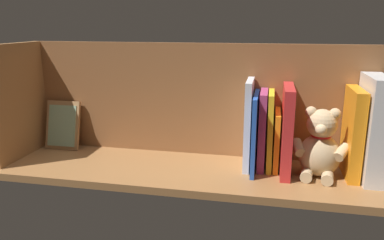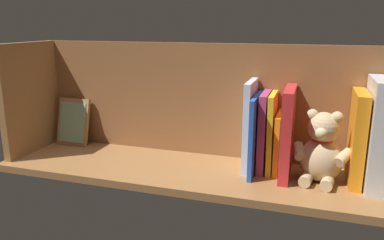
% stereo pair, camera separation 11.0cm
% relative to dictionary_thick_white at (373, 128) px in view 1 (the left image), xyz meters
% --- Properties ---
extents(ground_plane, '(1.17, 0.32, 0.02)m').
position_rel_dictionary_thick_white_xyz_m(ground_plane, '(0.50, 0.03, -0.15)').
color(ground_plane, '#9E6B3D').
extents(shelf_back_panel, '(1.17, 0.02, 0.36)m').
position_rel_dictionary_thick_white_xyz_m(shelf_back_panel, '(0.50, -0.10, 0.04)').
color(shelf_back_panel, '#905B34').
rests_on(shelf_back_panel, ground_plane).
extents(shelf_side_divider, '(0.02, 0.26, 0.36)m').
position_rel_dictionary_thick_white_xyz_m(shelf_side_divider, '(1.06, 0.03, 0.04)').
color(shelf_side_divider, '#9E6B3D').
rests_on(shelf_side_divider, ground_plane).
extents(dictionary_thick_white, '(0.06, 0.18, 0.29)m').
position_rel_dictionary_thick_white_xyz_m(dictionary_thick_white, '(0.00, 0.00, 0.00)').
color(dictionary_thick_white, silver).
rests_on(dictionary_thick_white, ground_plane).
extents(book_0, '(0.03, 0.16, 0.25)m').
position_rel_dictionary_thick_white_xyz_m(book_0, '(0.05, -0.01, -0.02)').
color(book_0, orange).
rests_on(book_0, ground_plane).
extents(teddy_bear, '(0.16, 0.14, 0.20)m').
position_rel_dictionary_thick_white_xyz_m(teddy_bear, '(0.14, 0.02, -0.06)').
color(teddy_bear, '#D1B284').
rests_on(teddy_bear, ground_plane).
extents(book_1, '(0.03, 0.18, 0.25)m').
position_rel_dictionary_thick_white_xyz_m(book_1, '(0.23, -0.00, -0.02)').
color(book_1, red).
rests_on(book_1, ground_plane).
extents(book_2, '(0.01, 0.14, 0.17)m').
position_rel_dictionary_thick_white_xyz_m(book_2, '(0.25, -0.02, -0.06)').
color(book_2, orange).
rests_on(book_2, ground_plane).
extents(book_3, '(0.02, 0.13, 0.23)m').
position_rel_dictionary_thick_white_xyz_m(book_3, '(0.27, -0.03, -0.03)').
color(book_3, yellow).
rests_on(book_3, ground_plane).
extents(book_4, '(0.02, 0.14, 0.23)m').
position_rel_dictionary_thick_white_xyz_m(book_4, '(0.30, -0.02, -0.03)').
color(book_4, '#B23F72').
rests_on(book_4, ground_plane).
extents(book_5, '(0.01, 0.18, 0.23)m').
position_rel_dictionary_thick_white_xyz_m(book_5, '(0.32, -0.00, -0.03)').
color(book_5, blue).
rests_on(book_5, ground_plane).
extents(book_6, '(0.02, 0.15, 0.26)m').
position_rel_dictionary_thick_white_xyz_m(book_6, '(0.34, -0.02, -0.01)').
color(book_6, silver).
rests_on(book_6, ground_plane).
extents(picture_frame_leaning, '(0.12, 0.05, 0.16)m').
position_rel_dictionary_thick_white_xyz_m(picture_frame_leaning, '(0.97, -0.06, -0.06)').
color(picture_frame_leaning, '#A87A4C').
rests_on(picture_frame_leaning, ground_plane).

